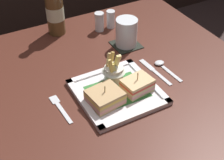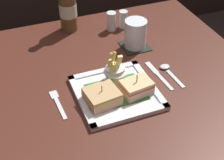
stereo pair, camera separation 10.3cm
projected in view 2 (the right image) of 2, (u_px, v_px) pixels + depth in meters
name	position (u px, v px, depth m)	size (l,w,h in m)	color
dining_table	(108.00, 112.00, 1.15)	(1.05, 0.96, 0.78)	#4A2218
square_plate	(116.00, 93.00, 1.04)	(0.25, 0.25, 0.02)	white
sandwich_half_left	(102.00, 96.00, 0.99)	(0.11, 0.10, 0.06)	tan
sandwich_half_right	(136.00, 87.00, 1.02)	(0.10, 0.08, 0.07)	#D4B77F
fries_cup	(115.00, 72.00, 1.05)	(0.08, 0.08, 0.11)	silver
beer_bottle	(68.00, 6.00, 1.29)	(0.07, 0.07, 0.28)	brown
drink_coaster	(135.00, 46.00, 1.25)	(0.10, 0.10, 0.00)	black
water_glass	(135.00, 35.00, 1.22)	(0.08, 0.08, 0.11)	silver
fork	(58.00, 103.00, 1.01)	(0.03, 0.14, 0.00)	silver
knife	(158.00, 74.00, 1.12)	(0.03, 0.17, 0.00)	silver
spoon	(168.00, 70.00, 1.13)	(0.03, 0.13, 0.01)	silver
salt_shaker	(111.00, 22.00, 1.33)	(0.04, 0.04, 0.08)	silver
pepper_shaker	(123.00, 20.00, 1.34)	(0.03, 0.03, 0.07)	silver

